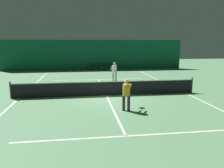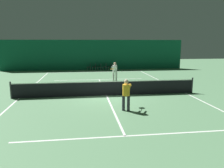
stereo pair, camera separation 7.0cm
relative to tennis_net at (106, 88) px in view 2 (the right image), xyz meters
name	(u,v)px [view 2 (the right image)]	position (x,y,z in m)	size (l,w,h in m)	color
ground_plane	(106,96)	(0.00, 0.00, -0.51)	(60.00, 60.00, 0.00)	#56845B
backdrop_curtain	(94,55)	(0.00, 14.03, 1.38)	(23.00, 0.12, 3.77)	#0F5138
court_line_baseline_far	(96,72)	(0.00, 11.90, -0.51)	(11.00, 0.10, 0.00)	white
court_line_service_far	(99,79)	(0.00, 6.40, -0.51)	(8.25, 0.10, 0.00)	white
court_line_service_near	(125,136)	(0.00, -6.40, -0.51)	(8.25, 0.10, 0.00)	white
court_line_sideline_left	(19,98)	(-5.50, 0.00, -0.51)	(0.10, 23.80, 0.00)	white
court_line_sideline_right	(185,93)	(5.50, 0.00, -0.51)	(0.10, 23.80, 0.00)	white
court_line_centre	(106,95)	(0.00, 0.00, -0.51)	(0.10, 12.80, 0.00)	white
tennis_net	(106,88)	(0.00, 0.00, 0.00)	(12.00, 0.10, 1.07)	black
player_near	(126,92)	(0.65, -3.32, 0.43)	(0.77, 1.37, 1.62)	#2D2D38
player_far	(115,70)	(1.33, 5.28, 0.49)	(0.86, 1.40, 1.72)	beige
courtside_chair_0	(89,67)	(-0.68, 13.48, -0.03)	(0.44, 0.44, 0.84)	#99999E
courtside_chair_1	(95,66)	(-0.02, 13.48, -0.03)	(0.44, 0.44, 0.84)	#99999E
courtside_chair_2	(100,66)	(0.64, 13.48, -0.03)	(0.44, 0.44, 0.84)	#99999E
courtside_chair_3	(105,66)	(1.31, 13.48, -0.03)	(0.44, 0.44, 0.84)	#99999E
courtside_chair_4	(110,66)	(1.97, 13.48, -0.03)	(0.44, 0.44, 0.84)	#99999E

